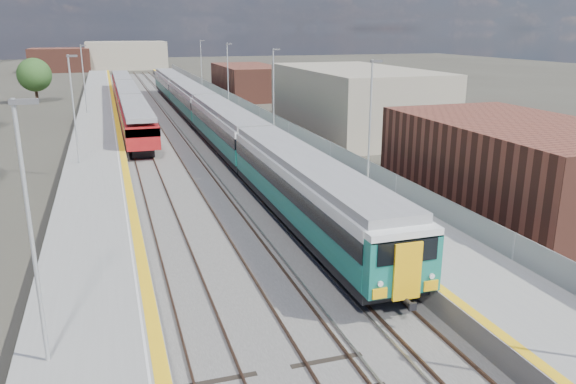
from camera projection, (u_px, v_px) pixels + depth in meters
name	position (u px, v px, depth m)	size (l,w,h in m)	color
ground	(191.00, 132.00, 57.81)	(320.00, 320.00, 0.00)	#47443A
ballast_bed	(166.00, 128.00, 59.43)	(10.50, 155.00, 0.06)	#565451
tracks	(170.00, 125.00, 61.11)	(8.96, 160.00, 0.17)	#4C3323
platform_right	(235.00, 120.00, 61.49)	(4.70, 155.00, 8.52)	slate
platform_left	(98.00, 127.00, 57.28)	(4.30, 155.00, 8.52)	slate
buildings	(54.00, 26.00, 130.46)	(72.00, 185.50, 40.00)	brown
green_train	(206.00, 110.00, 56.62)	(2.92, 81.21, 3.21)	black
red_train	(128.00, 98.00, 68.60)	(2.69, 54.68, 3.40)	black
tree_c	(34.00, 75.00, 78.61)	(4.66, 4.66, 6.31)	#382619
tree_d	(335.00, 80.00, 78.40)	(3.95, 3.95, 5.35)	#382619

